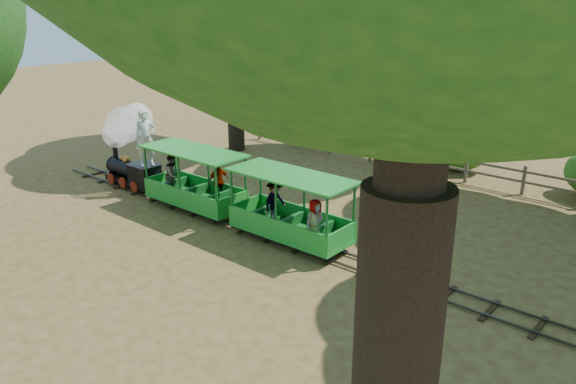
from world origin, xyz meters
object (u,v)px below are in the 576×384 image
Objects in this scene: fence at (440,162)px; locomotive at (129,139)px; carriage_front at (194,185)px; carriage_rear at (290,215)px.

locomotive is at bearing -134.07° from fence.
fence is (4.39, 7.97, -0.23)m from carriage_front.
carriage_rear is (3.89, -0.03, 0.00)m from carriage_front.
carriage_rear is 8.03m from fence.
fence is at bearing 45.93° from locomotive.
locomotive is 7.23m from carriage_rear.
carriage_front reaches higher than fence.
locomotive reaches higher than fence.
carriage_rear is at bearing -93.61° from fence.
carriage_rear reaches higher than fence.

